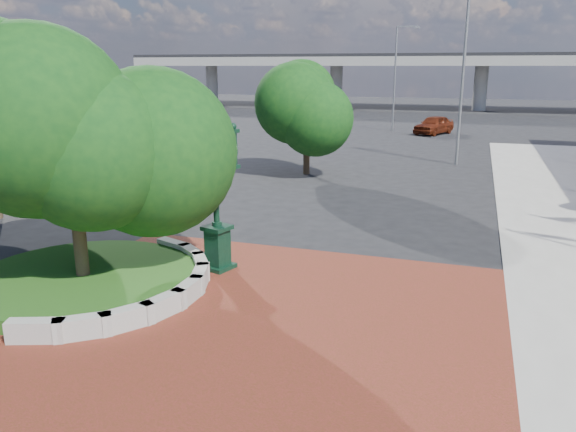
# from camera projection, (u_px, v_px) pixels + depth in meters

# --- Properties ---
(ground) EXTENTS (200.00, 200.00, 0.00)m
(ground) POSITION_uv_depth(u_px,v_px,m) (253.00, 312.00, 13.91)
(ground) COLOR black
(ground) RESTS_ON ground
(plaza) EXTENTS (12.00, 12.00, 0.04)m
(plaza) POSITION_uv_depth(u_px,v_px,m) (237.00, 328.00, 12.99)
(plaza) COLOR #622D17
(plaza) RESTS_ON ground
(planter_wall) EXTENTS (2.96, 6.77, 0.54)m
(planter_wall) POSITION_uv_depth(u_px,v_px,m) (157.00, 288.00, 14.67)
(planter_wall) COLOR #9E9B93
(planter_wall) RESTS_ON ground
(grass_bed) EXTENTS (6.10, 6.10, 0.40)m
(grass_bed) POSITION_uv_depth(u_px,v_px,m) (84.00, 281.00, 15.39)
(grass_bed) COLOR #234E16
(grass_bed) RESTS_ON ground
(overpass) EXTENTS (90.00, 12.00, 7.50)m
(overpass) POSITION_uv_depth(u_px,v_px,m) (442.00, 61.00, 76.43)
(overpass) COLOR #9E9B93
(overpass) RESTS_ON ground
(tree_planter) EXTENTS (5.20, 5.20, 6.33)m
(tree_planter) POSITION_uv_depth(u_px,v_px,m) (71.00, 153.00, 14.48)
(tree_planter) COLOR #38281C
(tree_planter) RESTS_ON ground
(tree_street) EXTENTS (4.40, 4.40, 5.45)m
(tree_street) POSITION_uv_depth(u_px,v_px,m) (307.00, 116.00, 30.79)
(tree_street) COLOR #38281C
(tree_street) RESTS_ON ground
(post_clock) EXTENTS (1.21, 1.21, 4.84)m
(post_clock) POSITION_uv_depth(u_px,v_px,m) (215.00, 182.00, 16.12)
(post_clock) COLOR black
(post_clock) RESTS_ON ground
(parked_car) EXTENTS (3.65, 5.20, 1.64)m
(parked_car) POSITION_uv_depth(u_px,v_px,m) (434.00, 125.00, 49.86)
(parked_car) COLOR #5A1E0C
(parked_car) RESTS_ON ground
(street_lamp_near) EXTENTS (2.23, 0.79, 10.12)m
(street_lamp_near) POSITION_uv_depth(u_px,v_px,m) (468.00, 65.00, 32.97)
(street_lamp_near) COLOR slate
(street_lamp_near) RESTS_ON ground
(street_lamp_far) EXTENTS (2.10, 0.47, 9.36)m
(street_lamp_far) POSITION_uv_depth(u_px,v_px,m) (398.00, 70.00, 51.12)
(street_lamp_far) COLOR slate
(street_lamp_far) RESTS_ON ground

